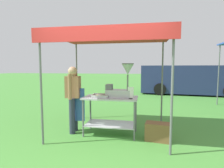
{
  "coord_description": "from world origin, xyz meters",
  "views": [
    {
      "loc": [
        0.82,
        -2.75,
        1.59
      ],
      "look_at": [
        0.02,
        1.59,
        1.18
      ],
      "focal_mm": 29.1,
      "sensor_mm": 36.0,
      "label": 1
    }
  ],
  "objects_px": {
    "donut_cart": "(110,107)",
    "menu_sign": "(131,94)",
    "donut_tray": "(101,96)",
    "supply_crate": "(158,132)",
    "stall_canopy": "(111,39)",
    "donut_fryer": "(121,85)",
    "van_navy": "(191,79)",
    "vendor": "(73,96)"
  },
  "relations": [
    {
      "from": "donut_tray",
      "to": "vendor",
      "type": "distance_m",
      "value": 0.71
    },
    {
      "from": "menu_sign",
      "to": "supply_crate",
      "type": "height_order",
      "value": "menu_sign"
    },
    {
      "from": "vendor",
      "to": "van_navy",
      "type": "relative_size",
      "value": 0.28
    },
    {
      "from": "menu_sign",
      "to": "van_navy",
      "type": "height_order",
      "value": "van_navy"
    },
    {
      "from": "stall_canopy",
      "to": "supply_crate",
      "type": "bearing_deg",
      "value": -15.1
    },
    {
      "from": "stall_canopy",
      "to": "donut_tray",
      "type": "relative_size",
      "value": 6.77
    },
    {
      "from": "vendor",
      "to": "donut_cart",
      "type": "bearing_deg",
      "value": 2.11
    },
    {
      "from": "vendor",
      "to": "donut_fryer",
      "type": "bearing_deg",
      "value": 0.26
    },
    {
      "from": "donut_cart",
      "to": "stall_canopy",
      "type": "bearing_deg",
      "value": 90.0
    },
    {
      "from": "stall_canopy",
      "to": "van_navy",
      "type": "xyz_separation_m",
      "value": [
        3.49,
        7.13,
        -1.37
      ]
    },
    {
      "from": "stall_canopy",
      "to": "menu_sign",
      "type": "relative_size",
      "value": 10.37
    },
    {
      "from": "donut_tray",
      "to": "van_navy",
      "type": "xyz_separation_m",
      "value": [
        3.7,
        7.33,
        -0.04
      ]
    },
    {
      "from": "donut_cart",
      "to": "menu_sign",
      "type": "relative_size",
      "value": 4.79
    },
    {
      "from": "donut_fryer",
      "to": "donut_tray",
      "type": "bearing_deg",
      "value": -171.02
    },
    {
      "from": "donut_cart",
      "to": "vendor",
      "type": "xyz_separation_m",
      "value": [
        -0.91,
        -0.03,
        0.25
      ]
    },
    {
      "from": "donut_cart",
      "to": "donut_tray",
      "type": "height_order",
      "value": "donut_tray"
    },
    {
      "from": "donut_tray",
      "to": "menu_sign",
      "type": "bearing_deg",
      "value": -4.85
    },
    {
      "from": "donut_tray",
      "to": "donut_fryer",
      "type": "distance_m",
      "value": 0.53
    },
    {
      "from": "donut_cart",
      "to": "donut_fryer",
      "type": "distance_m",
      "value": 0.6
    },
    {
      "from": "menu_sign",
      "to": "van_navy",
      "type": "distance_m",
      "value": 7.98
    },
    {
      "from": "donut_cart",
      "to": "donut_tray",
      "type": "distance_m",
      "value": 0.35
    },
    {
      "from": "donut_fryer",
      "to": "van_navy",
      "type": "bearing_deg",
      "value": 65.91
    },
    {
      "from": "supply_crate",
      "to": "van_navy",
      "type": "height_order",
      "value": "van_navy"
    },
    {
      "from": "vendor",
      "to": "van_navy",
      "type": "xyz_separation_m",
      "value": [
        4.4,
        7.26,
        -0.02
      ]
    },
    {
      "from": "donut_cart",
      "to": "donut_fryer",
      "type": "relative_size",
      "value": 1.61
    },
    {
      "from": "menu_sign",
      "to": "donut_cart",
      "type": "bearing_deg",
      "value": 161.98
    },
    {
      "from": "donut_tray",
      "to": "donut_cart",
      "type": "bearing_deg",
      "value": 26.07
    },
    {
      "from": "donut_fryer",
      "to": "vendor",
      "type": "distance_m",
      "value": 1.19
    },
    {
      "from": "vendor",
      "to": "stall_canopy",
      "type": "bearing_deg",
      "value": 8.27
    },
    {
      "from": "stall_canopy",
      "to": "donut_cart",
      "type": "height_order",
      "value": "stall_canopy"
    },
    {
      "from": "menu_sign",
      "to": "supply_crate",
      "type": "xyz_separation_m",
      "value": [
        0.6,
        -0.04,
        -0.81
      ]
    },
    {
      "from": "donut_cart",
      "to": "menu_sign",
      "type": "bearing_deg",
      "value": -18.02
    },
    {
      "from": "stall_canopy",
      "to": "supply_crate",
      "type": "height_order",
      "value": "stall_canopy"
    },
    {
      "from": "stall_canopy",
      "to": "donut_fryer",
      "type": "bearing_deg",
      "value": -27.21
    },
    {
      "from": "donut_fryer",
      "to": "menu_sign",
      "type": "xyz_separation_m",
      "value": [
        0.24,
        -0.13,
        -0.19
      ]
    },
    {
      "from": "supply_crate",
      "to": "van_navy",
      "type": "distance_m",
      "value": 7.84
    },
    {
      "from": "supply_crate",
      "to": "donut_fryer",
      "type": "bearing_deg",
      "value": 168.8
    },
    {
      "from": "donut_fryer",
      "to": "vendor",
      "type": "xyz_separation_m",
      "value": [
        -1.16,
        -0.01,
        -0.29
      ]
    },
    {
      "from": "donut_cart",
      "to": "menu_sign",
      "type": "xyz_separation_m",
      "value": [
        0.49,
        -0.16,
        0.36
      ]
    },
    {
      "from": "stall_canopy",
      "to": "supply_crate",
      "type": "xyz_separation_m",
      "value": [
        1.09,
        -0.29,
        -2.05
      ]
    },
    {
      "from": "donut_tray",
      "to": "supply_crate",
      "type": "xyz_separation_m",
      "value": [
        1.29,
        -0.1,
        -0.72
      ]
    },
    {
      "from": "donut_fryer",
      "to": "van_navy",
      "type": "distance_m",
      "value": 7.96
    }
  ]
}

